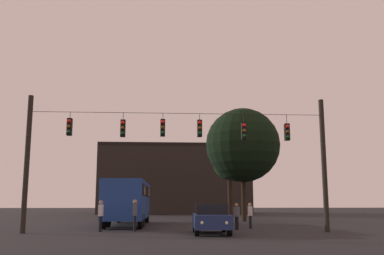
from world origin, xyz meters
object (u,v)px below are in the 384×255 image
pedestrian_crossing_center (250,214)px  tree_left_silhouette (243,145)px  city_bus (129,198)px  pedestrian_crossing_right (237,215)px  pedestrian_near_bus (101,214)px  pedestrian_crossing_left (135,213)px  car_near_right (211,218)px  tree_behind_building (230,164)px

pedestrian_crossing_center → tree_left_silhouette: size_ratio=0.16×
city_bus → pedestrian_crossing_right: 8.65m
pedestrian_near_bus → tree_left_silhouette: bearing=49.4°
city_bus → pedestrian_near_bus: bearing=-99.1°
pedestrian_crossing_left → tree_left_silhouette: size_ratio=0.18×
pedestrian_crossing_center → pedestrian_near_bus: bearing=-165.6°
city_bus → pedestrian_near_bus: (-1.02, -6.41, -0.90)m
pedestrian_crossing_left → pedestrian_crossing_right: pedestrian_crossing_left is taller
car_near_right → pedestrian_crossing_center: bearing=56.2°
car_near_right → tree_left_silhouette: size_ratio=0.46×
pedestrian_crossing_center → tree_left_silhouette: (1.37, 9.63, 5.56)m
city_bus → tree_left_silhouette: 11.66m
pedestrian_crossing_left → pedestrian_near_bus: 1.90m
pedestrian_crossing_left → pedestrian_crossing_center: 7.36m
pedestrian_crossing_right → tree_left_silhouette: tree_left_silhouette is taller
city_bus → tree_behind_building: 17.70m
pedestrian_crossing_right → tree_behind_building: size_ratio=0.21×
pedestrian_crossing_right → tree_left_silhouette: size_ratio=0.16×
pedestrian_crossing_left → tree_behind_building: tree_behind_building is taller
tree_left_silhouette → pedestrian_crossing_left: bearing=-124.7°
pedestrian_crossing_center → tree_left_silhouette: 11.21m
city_bus → tree_behind_building: tree_behind_building is taller
car_near_right → pedestrian_crossing_center: (2.91, 4.34, 0.08)m
pedestrian_crossing_left → tree_behind_building: size_ratio=0.23×
pedestrian_near_bus → tree_behind_building: 23.84m
pedestrian_near_bus → tree_behind_building: size_ratio=0.23×
tree_left_silhouette → tree_behind_building: (0.21, 9.01, -0.82)m
tree_behind_building → pedestrian_near_bus: bearing=-116.5°
pedestrian_crossing_left → city_bus: bearing=97.6°
pedestrian_crossing_left → pedestrian_near_bus: size_ratio=1.02×
city_bus → pedestrian_crossing_right: bearing=-37.7°
pedestrian_crossing_center → pedestrian_crossing_left: bearing=-161.1°
city_bus → car_near_right: city_bus is taller
tree_left_silhouette → tree_behind_building: tree_left_silhouette is taller
car_near_right → pedestrian_crossing_left: 4.50m
pedestrian_crossing_left → tree_left_silhouette: (8.33, 12.02, 5.44)m
car_near_right → pedestrian_near_bus: size_ratio=2.58×
pedestrian_crossing_right → tree_behind_building: (2.61, 19.77, 4.75)m
pedestrian_crossing_center → tree_behind_building: size_ratio=0.21×
tree_left_silhouette → pedestrian_crossing_right: bearing=-102.6°
pedestrian_crossing_right → pedestrian_near_bus: size_ratio=0.91×
city_bus → tree_behind_building: size_ratio=1.47×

